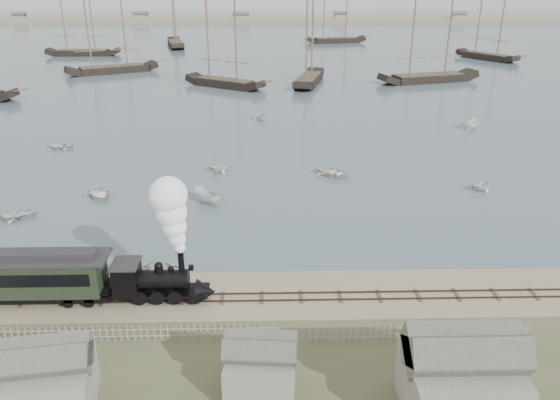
{
  "coord_description": "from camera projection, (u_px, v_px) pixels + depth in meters",
  "views": [
    {
      "loc": [
        2.51,
        -37.51,
        22.93
      ],
      "look_at": [
        3.65,
        8.98,
        3.5
      ],
      "focal_mm": 35.0,
      "sensor_mm": 36.0,
      "label": 1
    }
  ],
  "objects": [
    {
      "name": "schooner_3",
      "position": [
        310.0,
        37.0,
        117.23
      ],
      "size": [
        9.06,
        20.01,
        20.0
      ],
      "primitive_type": null,
      "rotation": [
        0.0,
        0.0,
        1.33
      ],
      "color": "black",
      "rests_on": "harbor_water"
    },
    {
      "name": "rowboat_3",
      "position": [
        334.0,
        172.0,
        66.17
      ],
      "size": [
        5.23,
        5.4,
        0.91
      ],
      "primitive_type": "imported",
      "rotation": [
        0.0,
        0.0,
        0.88
      ],
      "color": "silver",
      "rests_on": "harbor_water"
    },
    {
      "name": "far_spit",
      "position": [
        261.0,
        22.0,
        273.98
      ],
      "size": [
        500.0,
        20.0,
        1.8
      ],
      "primitive_type": "cube",
      "color": "tan",
      "rests_on": "ground"
    },
    {
      "name": "locomotive",
      "position": [
        170.0,
        249.0,
        39.76
      ],
      "size": [
        7.52,
        2.81,
        9.38
      ],
      "color": "black",
      "rests_on": "ground"
    },
    {
      "name": "passenger_coach",
      "position": [
        7.0,
        275.0,
        40.27
      ],
      "size": [
        15.12,
        2.92,
        3.67
      ],
      "color": "black",
      "rests_on": "ground"
    },
    {
      "name": "rowboat_4",
      "position": [
        482.0,
        184.0,
        61.8
      ],
      "size": [
        3.5,
        3.66,
        1.5
      ],
      "primitive_type": "imported",
      "rotation": [
        0.0,
        0.0,
        5.2
      ],
      "color": "silver",
      "rests_on": "harbor_water"
    },
    {
      "name": "shed_mid",
      "position": [
        261.0,
        391.0,
        32.36
      ],
      "size": [
        4.0,
        3.5,
        3.6
      ],
      "primitive_type": null,
      "color": "slate",
      "rests_on": "ground"
    },
    {
      "name": "rowboat_7",
      "position": [
        260.0,
        115.0,
        91.21
      ],
      "size": [
        3.91,
        3.69,
        1.63
      ],
      "primitive_type": "imported",
      "rotation": [
        0.0,
        0.0,
        0.42
      ],
      "color": "silver",
      "rests_on": "harbor_water"
    },
    {
      "name": "rowboat_0",
      "position": [
        99.0,
        194.0,
        59.91
      ],
      "size": [
        4.98,
        4.64,
        0.84
      ],
      "primitive_type": "imported",
      "rotation": [
        0.0,
        0.0,
        0.58
      ],
      "color": "silver",
      "rests_on": "harbor_water"
    },
    {
      "name": "beached_dinghy",
      "position": [
        169.0,
        273.0,
        44.2
      ],
      "size": [
        5.02,
        5.32,
        0.9
      ],
      "primitive_type": "imported",
      "rotation": [
        0.0,
        0.0,
        0.96
      ],
      "color": "silver",
      "rests_on": "ground"
    },
    {
      "name": "schooner_1",
      "position": [
        108.0,
        31.0,
        130.53
      ],
      "size": [
        21.93,
        14.31,
        20.0
      ],
      "primitive_type": null,
      "rotation": [
        0.0,
        0.0,
        0.46
      ],
      "color": "black",
      "rests_on": "harbor_water"
    },
    {
      "name": "picket_fence_west",
      "position": [
        136.0,
        340.0,
        36.78
      ],
      "size": [
        19.0,
        0.1,
        1.2
      ],
      "primitive_type": null,
      "color": "slate",
      "rests_on": "ground"
    },
    {
      "name": "picket_fence_east",
      "position": [
        417.0,
        341.0,
        36.75
      ],
      "size": [
        15.0,
        0.1,
        1.2
      ],
      "primitive_type": null,
      "color": "slate",
      "rests_on": "ground"
    },
    {
      "name": "rowboat_5",
      "position": [
        472.0,
        124.0,
        86.1
      ],
      "size": [
        3.76,
        3.62,
        1.46
      ],
      "primitive_type": "imported",
      "rotation": [
        0.0,
        0.0,
        2.4
      ],
      "color": "silver",
      "rests_on": "harbor_water"
    },
    {
      "name": "rowboat_2",
      "position": [
        207.0,
        197.0,
        58.19
      ],
      "size": [
        3.93,
        3.79,
        1.53
      ],
      "primitive_type": "imported",
      "rotation": [
        0.0,
        0.0,
        3.89
      ],
      "color": "silver",
      "rests_on": "harbor_water"
    },
    {
      "name": "rowboat_1",
      "position": [
        220.0,
        166.0,
        67.38
      ],
      "size": [
        3.43,
        3.71,
        1.62
      ],
      "primitive_type": "imported",
      "rotation": [
        0.0,
        0.0,
        1.87
      ],
      "color": "silver",
      "rests_on": "harbor_water"
    },
    {
      "name": "schooner_5",
      "position": [
        491.0,
        23.0,
        151.05
      ],
      "size": [
        13.97,
        18.28,
        20.0
      ],
      "primitive_type": null,
      "rotation": [
        0.0,
        0.0,
        -1.0
      ],
      "color": "black",
      "rests_on": "harbor_water"
    },
    {
      "name": "schooner_8",
      "position": [
        337.0,
        13.0,
        188.03
      ],
      "size": [
        21.57,
        8.38,
        20.0
      ],
      "primitive_type": null,
      "rotation": [
        0.0,
        0.0,
        0.17
      ],
      "color": "black",
      "rests_on": "harbor_water"
    },
    {
      "name": "schooner_6",
      "position": [
        79.0,
        20.0,
        158.5
      ],
      "size": [
        21.39,
        5.35,
        20.0
      ],
      "primitive_type": null,
      "rotation": [
        0.0,
        0.0,
        0.02
      ],
      "color": "black",
      "rests_on": "harbor_water"
    },
    {
      "name": "schooner_2",
      "position": [
        223.0,
        39.0,
        113.96
      ],
      "size": [
        18.43,
        14.24,
        20.0
      ],
      "primitive_type": null,
      "rotation": [
        0.0,
        0.0,
        -0.58
      ],
      "color": "black",
      "rests_on": "harbor_water"
    },
    {
      "name": "schooner_7",
      "position": [
        174.0,
        15.0,
        177.95
      ],
      "size": [
        9.44,
        21.49,
        20.0
      ],
      "primitive_type": null,
      "rotation": [
        0.0,
        0.0,
        1.8
      ],
      "color": "black",
      "rests_on": "harbor_water"
    },
    {
      "name": "harbor_water",
      "position": [
        259.0,
        40.0,
        200.18
      ],
      "size": [
        600.0,
        336.0,
        0.06
      ],
      "primitive_type": "cube",
      "color": "slate",
      "rests_on": "ground"
    },
    {
      "name": "ground",
      "position": [
        237.0,
        284.0,
        43.38
      ],
      "size": [
        600.0,
        600.0,
        0.0
      ],
      "primitive_type": "plane",
      "color": "tan",
      "rests_on": "ground"
    },
    {
      "name": "schooner_4",
      "position": [
        433.0,
        36.0,
        119.46
      ],
      "size": [
        24.1,
        11.69,
        20.0
      ],
      "primitive_type": null,
      "rotation": [
        0.0,
        0.0,
        0.28
      ],
      "color": "black",
      "rests_on": "harbor_water"
    },
    {
      "name": "rowboat_6",
      "position": [
        60.0,
        146.0,
        76.58
      ],
      "size": [
        2.49,
        3.47,
        0.72
      ],
      "primitive_type": "imported",
      "rotation": [
        0.0,
        0.0,
        4.72
      ],
      "color": "silver",
      "rests_on": "harbor_water"
    },
    {
      "name": "rowboat_8",
      "position": [
        20.0,
        215.0,
        54.85
      ],
      "size": [
        3.87,
        4.33,
        0.74
      ],
      "primitive_type": "imported",
      "rotation": [
        0.0,
        0.0,
        2.03
      ],
      "color": "silver",
      "rests_on": "harbor_water"
    },
    {
      "name": "rail_track",
      "position": [
        236.0,
        298.0,
        41.52
      ],
      "size": [
        120.0,
        1.8,
        0.16
      ],
      "color": "#3A291F",
      "rests_on": "ground"
    }
  ]
}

